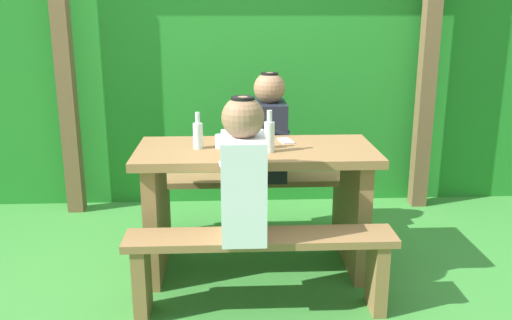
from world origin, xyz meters
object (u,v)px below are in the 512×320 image
Objects in this scene: bottle_center at (198,134)px; cell_phone at (286,141)px; bottle_right at (254,134)px; bench_far at (253,194)px; bottle_left at (269,135)px; bench_near at (261,257)px; person_black_coat at (269,130)px; person_white_shirt at (243,173)px; drinking_glass at (221,141)px; picnic_table at (256,189)px.

cell_phone is at bearing 15.33° from bottle_center.
bottle_right reaches higher than cell_phone.
bottle_left reaches higher than bench_far.
bottle_left is 0.29m from cell_phone.
bench_near is 0.69m from bottle_left.
bench_far is 6.26× the size of bottle_right.
bench_far is 0.61m from cell_phone.
person_black_coat is 0.61m from bottle_left.
bottle_left is (0.16, 0.40, 0.10)m from person_white_shirt.
person_white_shirt is 1.00× the size of person_black_coat.
bottle_left reaches higher than drinking_glass.
bench_far is (0.00, 0.50, -0.21)m from picnic_table.
bottle_left reaches higher than bench_near.
bottle_center is at bearing 166.13° from bottle_left.
bench_near is 1.00× the size of bench_far.
person_white_shirt reaches higher than bottle_right.
person_white_shirt is 1.01m from person_black_coat.
cell_phone is (0.20, 0.18, -0.08)m from bottle_right.
bench_far is 0.47m from person_black_coat.
drinking_glass is (-0.11, 0.51, 0.04)m from person_white_shirt.
person_white_shirt is at bearing -101.41° from person_black_coat.
cell_phone is (0.28, 0.64, 0.01)m from person_white_shirt.
drinking_glass reaches higher than bench_far.
person_white_shirt is 0.56m from bottle_center.
person_black_coat reaches higher than drinking_glass.
bench_far is 0.82m from bottle_left.
bench_far is at bearing 88.58° from bottle_right.
person_black_coat is 0.58m from drinking_glass.
bottle_right reaches higher than bench_far.
drinking_glass is 0.35× the size of bottle_right.
person_white_shirt reaches higher than bottle_left.
bench_near is 6.53× the size of bottle_center.
cell_phone reaches higher than picnic_table.
bottle_center is at bearing -124.00° from bench_far.
bottle_left is at bearing 68.30° from person_white_shirt.
cell_phone is (0.39, 0.13, -0.03)m from drinking_glass.
bottle_left is at bearing -83.24° from bench_far.
bench_near is 1.10m from person_black_coat.
picnic_table is 0.54m from bench_near.
bottle_right is (-0.01, 0.47, 0.55)m from bench_near.
picnic_table is at bearing 90.00° from bench_near.
bottle_center reaches higher than cell_phone.
bottle_center is at bearing -132.22° from person_black_coat.
person_white_shirt reaches higher than cell_phone.
bench_far is at bearing 90.00° from bench_near.
drinking_glass is (-0.20, -0.48, 0.50)m from bench_far.
bottle_center is at bearing 116.48° from person_white_shirt.
bottle_right is at bearing 91.63° from bench_near.
bottle_center is (-0.25, 0.50, 0.09)m from person_white_shirt.
bench_far is (0.00, 1.00, 0.00)m from bench_near.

